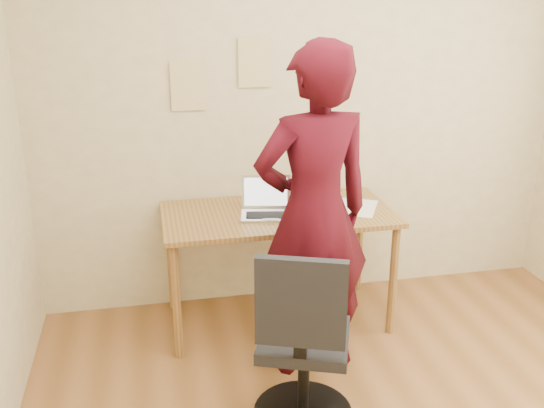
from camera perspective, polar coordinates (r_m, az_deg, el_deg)
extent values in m
cube|color=beige|center=(3.96, 3.22, 9.78)|extent=(3.50, 0.04, 2.70)
cube|color=olive|center=(3.69, 0.56, -0.98)|extent=(1.40, 0.70, 0.03)
cylinder|color=olive|center=(3.50, -8.97, -9.13)|extent=(0.05, 0.05, 0.71)
cylinder|color=olive|center=(3.76, 11.33, -7.09)|extent=(0.05, 0.05, 0.71)
cylinder|color=olive|center=(4.03, -9.48, -5.10)|extent=(0.05, 0.05, 0.71)
cylinder|color=olive|center=(4.27, 8.23, -3.62)|extent=(0.05, 0.05, 0.71)
cube|color=silver|center=(3.61, -0.56, -1.11)|extent=(0.33, 0.26, 0.01)
cube|color=black|center=(3.60, -0.56, -0.98)|extent=(0.26, 0.16, 0.00)
cube|color=silver|center=(3.69, -0.59, 1.16)|extent=(0.30, 0.12, 0.20)
cube|color=white|center=(3.69, -0.59, 1.16)|extent=(0.27, 0.09, 0.17)
cube|color=white|center=(3.80, 7.96, -0.32)|extent=(0.36, 0.40, 0.00)
cube|color=black|center=(3.57, 4.01, -1.44)|extent=(0.12, 0.14, 0.01)
cube|color=#3F4C59|center=(3.56, 4.01, -1.37)|extent=(0.10, 0.12, 0.00)
cube|color=#D5BE7F|center=(3.78, -7.92, 10.94)|extent=(0.21, 0.00, 0.30)
cube|color=#D5BE7F|center=(3.82, -1.60, 13.16)|extent=(0.21, 0.00, 0.30)
cube|color=#55B829|center=(3.92, 4.72, 12.53)|extent=(0.18, 0.00, 0.24)
cube|color=black|center=(2.97, 3.07, -12.62)|extent=(0.54, 0.54, 0.06)
cube|color=black|center=(2.64, 2.74, -9.32)|extent=(0.39, 0.19, 0.42)
cube|color=black|center=(2.76, 2.68, -13.17)|extent=(0.07, 0.06, 0.11)
cylinder|color=black|center=(3.10, 2.99, -16.20)|extent=(0.06, 0.06, 0.42)
imported|color=#3A0711|center=(3.18, 3.94, -1.00)|extent=(0.72, 0.53, 1.81)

